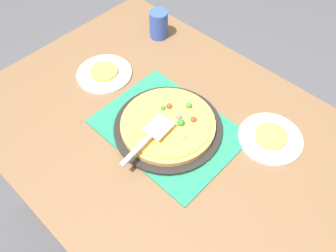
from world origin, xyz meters
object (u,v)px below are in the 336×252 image
plate_far_right (104,74)px  served_slice_left (271,136)px  pizza_pan (168,127)px  pizza_server (150,136)px  pizza (168,124)px  cup_far (159,24)px  served_slice_right (104,71)px  plate_near_left (270,138)px

plate_far_right → served_slice_left: (-0.66, -0.19, 0.01)m
pizza_pan → pizza_server: (-0.01, 0.10, 0.06)m
pizza_pan → served_slice_left: bearing=-143.2°
pizza → pizza_server: size_ratio=1.41×
plate_far_right → cup_far: (0.01, -0.33, 0.06)m
plate_far_right → pizza_server: size_ratio=0.94×
pizza_pan → served_slice_left: size_ratio=3.45×
served_slice_right → cup_far: bearing=-87.6°
pizza_server → pizza: bearing=-84.0°
plate_near_left → cup_far: cup_far is taller
pizza → plate_near_left: size_ratio=1.50×
pizza → plate_near_left: 0.36m
served_slice_right → plate_far_right: bearing=90.0°
pizza → pizza_server: bearing=96.0°
plate_far_right → served_slice_right: bearing=-90.0°
served_slice_left → plate_near_left: bearing=90.0°
pizza_pan → cup_far: cup_far is taller
pizza → served_slice_left: size_ratio=3.00×
pizza_pan → cup_far: bearing=-42.2°
plate_near_left → pizza_server: (0.27, 0.31, 0.06)m
pizza_server → served_slice_right: bearing=-17.5°
served_slice_left → pizza_server: (0.27, 0.31, 0.05)m
plate_far_right → pizza_server: pizza_server is taller
served_slice_left → pizza: bearing=36.7°
plate_near_left → served_slice_right: served_slice_right is taller
pizza_server → pizza_pan: bearing=-83.7°
pizza_pan → plate_far_right: pizza_pan is taller
plate_far_right → cup_far: size_ratio=1.83×
plate_far_right → served_slice_left: served_slice_left is taller
plate_near_left → plate_far_right: bearing=15.9°
plate_near_left → pizza_server: bearing=48.5°
pizza_pan → served_slice_right: served_slice_right is taller
pizza_pan → plate_far_right: (0.38, -0.02, -0.01)m
plate_near_left → served_slice_left: served_slice_left is taller
served_slice_left → plate_far_right: bearing=15.9°
pizza → plate_far_right: size_ratio=1.50×
served_slice_left → served_slice_right: 0.69m
cup_far → served_slice_right: bearing=92.4°
pizza → plate_near_left: bearing=-143.3°
plate_far_right → served_slice_right: (0.00, -0.00, 0.01)m
pizza_pan → served_slice_right: bearing=-3.8°
served_slice_left → pizza_pan: bearing=36.8°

